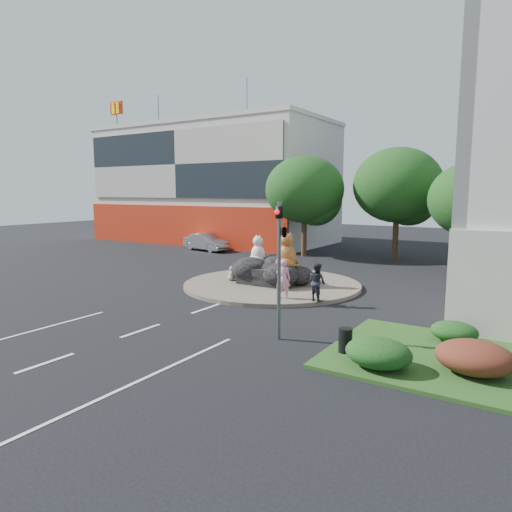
{
  "coord_description": "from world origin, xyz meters",
  "views": [
    {
      "loc": [
        12.95,
        -11.99,
        5.34
      ],
      "look_at": [
        0.21,
        7.98,
        2.0
      ],
      "focal_mm": 32.0,
      "sensor_mm": 36.0,
      "label": 1
    }
  ],
  "objects": [
    {
      "name": "tree_mid",
      "position": [
        3.07,
        24.06,
        5.56
      ],
      "size": [
        6.84,
        6.84,
        8.76
      ],
      "color": "#382314",
      "rests_on": "ground"
    },
    {
      "name": "traffic_light",
      "position": [
        5.1,
        2.0,
        3.62
      ],
      "size": [
        0.44,
        1.24,
        5.0
      ],
      "color": "#595B60",
      "rests_on": "ground"
    },
    {
      "name": "shophouse_block",
      "position": [
        -18.0,
        27.91,
        6.18
      ],
      "size": [
        25.2,
        12.3,
        17.4
      ],
      "color": "beige",
      "rests_on": "ground"
    },
    {
      "name": "rock_plinth",
      "position": [
        0.0,
        10.0,
        0.65
      ],
      "size": [
        3.2,
        2.6,
        0.9
      ],
      "primitive_type": null,
      "color": "black",
      "rests_on": "roundabout_island"
    },
    {
      "name": "pedestrian_dark",
      "position": [
        4.0,
        7.41,
        1.11
      ],
      "size": [
        1.09,
        0.99,
        1.83
      ],
      "primitive_type": "imported",
      "rotation": [
        0.0,
        0.0,
        2.74
      ],
      "color": "#22212A",
      "rests_on": "roundabout_island"
    },
    {
      "name": "cat_tabby",
      "position": [
        1.03,
        9.83,
        2.14
      ],
      "size": [
        1.42,
        1.29,
        2.08
      ],
      "primitive_type": null,
      "rotation": [
        0.0,
        0.0,
        0.18
      ],
      "color": "#B55B25",
      "rests_on": "rock_plinth"
    },
    {
      "name": "kitten_white",
      "position": [
        1.42,
        8.5,
        0.57
      ],
      "size": [
        0.59,
        0.58,
        0.74
      ],
      "primitive_type": null,
      "rotation": [
        0.0,
        0.0,
        0.7
      ],
      "color": "silver",
      "rests_on": "roundabout_island"
    },
    {
      "name": "hedge_red",
      "position": [
        11.5,
        2.0,
        0.61
      ],
      "size": [
        2.2,
        1.76,
        0.99
      ],
      "primitive_type": "ellipsoid",
      "color": "#4F2215",
      "rests_on": "grass_verge"
    },
    {
      "name": "hedge_near_green",
      "position": [
        9.0,
        1.0,
        0.57
      ],
      "size": [
        2.0,
        1.6,
        0.9
      ],
      "primitive_type": "ellipsoid",
      "color": "black",
      "rests_on": "grass_verge"
    },
    {
      "name": "cat_white",
      "position": [
        -1.17,
        10.35,
        1.99
      ],
      "size": [
        1.36,
        1.29,
        1.78
      ],
      "primitive_type": null,
      "rotation": [
        0.0,
        0.0,
        -0.42
      ],
      "color": "beige",
      "rests_on": "rock_plinth"
    },
    {
      "name": "roundabout_island",
      "position": [
        0.0,
        10.0,
        0.1
      ],
      "size": [
        10.0,
        10.0,
        0.2
      ],
      "primitive_type": "cylinder",
      "color": "brown",
      "rests_on": "ground"
    },
    {
      "name": "grass_verge",
      "position": [
        12.0,
        3.0,
        0.06
      ],
      "size": [
        10.0,
        6.0,
        0.12
      ],
      "primitive_type": "cube",
      "color": "#1E4617",
      "rests_on": "ground"
    },
    {
      "name": "tree_left",
      "position": [
        -3.93,
        22.06,
        5.25
      ],
      "size": [
        6.46,
        6.46,
        8.27
      ],
      "color": "#382314",
      "rests_on": "ground"
    },
    {
      "name": "litter_bin",
      "position": [
        7.68,
        1.72,
        0.52
      ],
      "size": [
        0.48,
        0.48,
        0.8
      ],
      "primitive_type": "cylinder",
      "rotation": [
        0.0,
        0.0,
        0.06
      ],
      "color": "black",
      "rests_on": "grass_verge"
    },
    {
      "name": "ground",
      "position": [
        0.0,
        0.0,
        0.0
      ],
      "size": [
        120.0,
        120.0,
        0.0
      ],
      "primitive_type": "plane",
      "color": "black",
      "rests_on": "ground"
    },
    {
      "name": "tree_right",
      "position": [
        9.07,
        20.06,
        4.63
      ],
      "size": [
        5.7,
        5.7,
        7.3
      ],
      "color": "#382314",
      "rests_on": "ground"
    },
    {
      "name": "pedestrian_pink",
      "position": [
        2.36,
        7.06,
        1.15
      ],
      "size": [
        0.82,
        0.72,
        1.91
      ],
      "primitive_type": "imported",
      "rotation": [
        0.0,
        0.0,
        3.6
      ],
      "color": "pink",
      "rests_on": "roundabout_island"
    },
    {
      "name": "parked_car",
      "position": [
        -13.13,
        20.47,
        0.78
      ],
      "size": [
        4.95,
        2.42,
        1.56
      ],
      "primitive_type": "imported",
      "rotation": [
        0.0,
        0.0,
        1.4
      ],
      "color": "#989BA0",
      "rests_on": "ground"
    },
    {
      "name": "hedge_back_green",
      "position": [
        10.5,
        4.8,
        0.48
      ],
      "size": [
        1.6,
        1.28,
        0.72
      ],
      "primitive_type": "ellipsoid",
      "color": "black",
      "rests_on": "grass_verge"
    },
    {
      "name": "kitten_calico",
      "position": [
        -2.38,
        9.39,
        0.64
      ],
      "size": [
        0.63,
        0.59,
        0.87
      ],
      "primitive_type": null,
      "rotation": [
        0.0,
        0.0,
        -0.29
      ],
      "color": "beige",
      "rests_on": "roundabout_island"
    }
  ]
}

